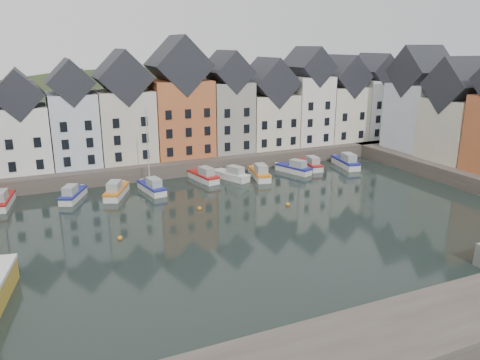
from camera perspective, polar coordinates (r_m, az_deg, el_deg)
ground at (r=48.98m, az=2.63°, el=-5.88°), size 260.00×260.00×0.00m
far_quay at (r=75.45m, az=-7.63°, el=2.73°), size 90.00×16.00×2.00m
hillside at (r=105.14m, az=-11.33°, el=-4.35°), size 153.60×70.40×64.00m
far_terrace at (r=73.11m, az=-4.97°, el=8.67°), size 72.37×8.16×17.78m
right_terrace at (r=75.13m, az=25.27°, el=7.42°), size 8.30×24.25×16.36m
mooring_buoys at (r=52.02m, az=-3.97°, el=-4.38°), size 20.50×5.50×0.50m
boat_a at (r=61.78m, az=-27.01°, el=-2.28°), size 2.79×6.23×2.31m
boat_b at (r=60.99m, az=-19.73°, el=-1.70°), size 3.94×5.86×2.17m
boat_c at (r=60.70m, az=-14.85°, el=-1.31°), size 4.23×6.30×2.33m
boat_d at (r=61.33m, az=-10.66°, el=-0.83°), size 2.69×6.03×11.12m
boat_e at (r=65.56m, az=-4.43°, el=0.48°), size 2.95×6.19×2.28m
boat_f at (r=66.00m, az=-0.98°, el=0.62°), size 3.96×6.05×2.23m
boat_g at (r=66.69m, az=2.41°, el=0.81°), size 3.14×6.49×2.39m
boat_h at (r=69.99m, az=6.65°, el=1.42°), size 3.71×6.06×2.23m
boat_i at (r=72.71m, az=8.62°, el=1.90°), size 2.47×5.95×2.22m
boat_j at (r=74.70m, az=12.82°, el=2.13°), size 3.16×6.80×2.51m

